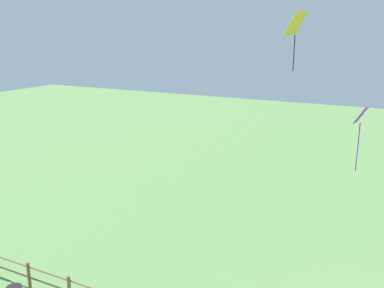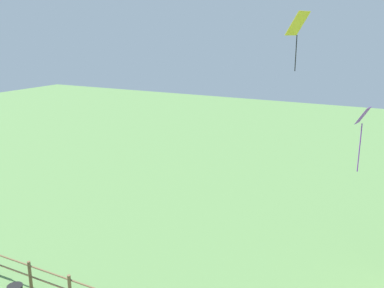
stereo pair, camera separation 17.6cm
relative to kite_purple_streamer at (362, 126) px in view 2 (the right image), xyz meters
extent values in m
cylinder|color=brown|center=(-11.59, -9.55, -5.83)|extent=(0.14, 0.14, 1.27)
cylinder|color=black|center=(-11.07, -10.74, -5.52)|extent=(0.61, 0.61, 0.04)
cube|color=purple|center=(0.00, 0.00, 0.49)|extent=(0.61, 0.74, 0.79)
cylinder|color=purple|center=(0.00, 0.00, -1.03)|extent=(0.05, 0.05, 2.32)
cube|color=yellow|center=(-3.52, 1.03, 4.59)|extent=(1.07, 1.19, 1.15)
cylinder|color=black|center=(-3.52, 1.03, 3.16)|extent=(0.05, 0.05, 1.77)
camera|label=1|loc=(1.92, -20.68, 4.20)|focal=40.00mm
camera|label=2|loc=(2.08, -20.60, 4.20)|focal=40.00mm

